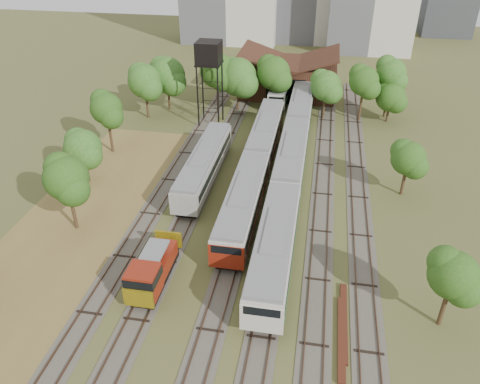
% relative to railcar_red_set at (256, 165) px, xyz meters
% --- Properties ---
extents(ground, '(240.00, 240.00, 0.00)m').
position_rel_railcar_red_set_xyz_m(ground, '(2.00, -26.76, -2.11)').
color(ground, '#475123').
rests_on(ground, ground).
extents(dry_grass_patch, '(14.00, 60.00, 0.04)m').
position_rel_railcar_red_set_xyz_m(dry_grass_patch, '(-16.00, -18.76, -2.09)').
color(dry_grass_patch, brown).
rests_on(dry_grass_patch, ground).
extents(tracks, '(24.60, 80.00, 0.19)m').
position_rel_railcar_red_set_xyz_m(tracks, '(1.33, -1.76, -2.06)').
color(tracks, '#4C473D').
rests_on(tracks, ground).
extents(railcar_red_set, '(3.22, 34.58, 3.98)m').
position_rel_railcar_red_set_xyz_m(railcar_red_set, '(0.00, 0.00, 0.00)').
color(railcar_red_set, black).
rests_on(railcar_red_set, ground).
extents(railcar_green_set, '(3.30, 52.07, 4.08)m').
position_rel_railcar_red_set_xyz_m(railcar_green_set, '(4.00, 2.16, 0.05)').
color(railcar_green_set, black).
rests_on(railcar_green_set, ground).
extents(railcar_rear, '(2.79, 16.08, 3.44)m').
position_rel_railcar_red_set_xyz_m(railcar_rear, '(0.00, 29.17, -0.28)').
color(railcar_rear, black).
rests_on(railcar_rear, ground).
extents(shunter_locomotive, '(2.53, 8.10, 3.31)m').
position_rel_railcar_red_set_xyz_m(shunter_locomotive, '(-6.00, -19.56, -0.54)').
color(shunter_locomotive, black).
rests_on(shunter_locomotive, ground).
extents(old_grey_coach, '(2.98, 18.00, 3.69)m').
position_rel_railcar_red_set_xyz_m(old_grey_coach, '(-6.00, -0.91, -0.09)').
color(old_grey_coach, black).
rests_on(old_grey_coach, ground).
extents(water_tower, '(3.51, 3.51, 12.13)m').
position_rel_railcar_red_set_xyz_m(water_tower, '(-9.21, 16.03, 8.12)').
color(water_tower, black).
rests_on(water_tower, ground).
extents(rail_pile_near, '(0.55, 8.28, 0.28)m').
position_rel_railcar_red_set_xyz_m(rail_pile_near, '(10.00, -22.58, -1.97)').
color(rail_pile_near, '#4F2416').
rests_on(rail_pile_near, ground).
extents(rail_pile_far, '(0.52, 8.38, 0.27)m').
position_rel_railcar_red_set_xyz_m(rail_pile_far, '(10.20, -20.89, -1.97)').
color(rail_pile_far, '#4F2416').
rests_on(rail_pile_far, ground).
extents(maintenance_shed, '(16.45, 11.55, 7.58)m').
position_rel_railcar_red_set_xyz_m(maintenance_shed, '(1.00, 31.21, 0.81)').
color(maintenance_shed, '#391814').
rests_on(maintenance_shed, ground).
extents(tree_band_left, '(7.62, 56.75, 8.28)m').
position_rel_railcar_red_set_xyz_m(tree_band_left, '(-18.77, -8.72, 3.27)').
color(tree_band_left, '#382616').
rests_on(tree_band_left, ground).
extents(tree_band_far, '(38.85, 8.01, 9.10)m').
position_rel_railcar_red_set_xyz_m(tree_band_far, '(-3.00, 21.61, 3.74)').
color(tree_band_far, '#382616').
rests_on(tree_band_far, ground).
extents(tree_band_right, '(4.58, 45.07, 6.89)m').
position_rel_railcar_red_set_xyz_m(tree_band_right, '(17.08, 3.82, 2.28)').
color(tree_band_right, '#382616').
rests_on(tree_band_right, ground).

